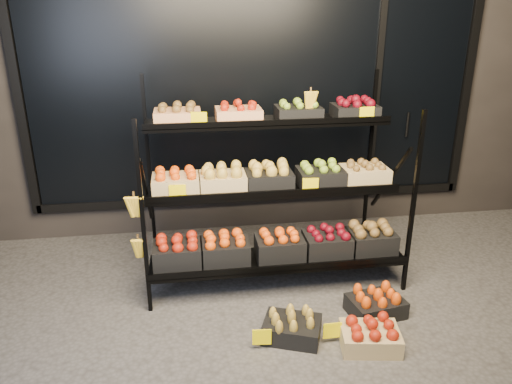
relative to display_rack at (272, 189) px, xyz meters
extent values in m
plane|color=#514F4C|center=(0.01, -0.60, -0.79)|extent=(24.00, 24.00, 0.00)
cube|color=#2D2826|center=(0.01, 2.00, 0.96)|extent=(6.00, 2.00, 3.50)
cube|color=black|center=(0.01, 0.98, 0.76)|extent=(4.20, 0.04, 2.40)
cube|color=black|center=(0.01, 0.96, -0.45)|extent=(4.30, 0.06, 0.08)
cube|color=black|center=(-2.14, 0.96, 0.76)|extent=(0.08, 0.06, 2.50)
cube|color=black|center=(2.16, 0.96, 0.76)|extent=(0.08, 0.06, 2.50)
cube|color=black|center=(1.21, 0.96, 0.76)|extent=(0.06, 0.06, 2.50)
cylinder|color=black|center=(1.56, 0.93, 0.26)|extent=(0.02, 0.02, 0.25)
cube|color=black|center=(-1.01, -0.42, -0.04)|extent=(0.03, 0.03, 1.50)
cube|color=black|center=(1.04, -0.42, -0.04)|extent=(0.03, 0.03, 1.50)
cube|color=black|center=(-1.01, 0.55, 0.04)|extent=(0.03, 0.03, 1.66)
cube|color=black|center=(1.04, 0.55, 0.04)|extent=(0.03, 0.03, 1.66)
cube|color=black|center=(0.01, -0.25, -0.52)|extent=(2.05, 0.42, 0.03)
cube|color=black|center=(0.01, -0.45, -0.49)|extent=(2.05, 0.02, 0.05)
cube|color=black|center=(0.01, 0.05, -0.02)|extent=(2.05, 0.40, 0.03)
cube|color=black|center=(0.01, -0.14, 0.01)|extent=(2.05, 0.02, 0.05)
cube|color=black|center=(0.01, 0.35, 0.48)|extent=(2.05, 0.40, 0.03)
cube|color=black|center=(0.01, 0.16, 0.51)|extent=(2.05, 0.02, 0.05)
cube|color=tan|center=(-0.74, 0.35, 0.55)|extent=(0.38, 0.28, 0.11)
ellipsoid|color=brown|center=(-0.74, 0.35, 0.63)|extent=(0.32, 0.24, 0.07)
cube|color=tan|center=(-0.23, 0.35, 0.55)|extent=(0.38, 0.28, 0.11)
ellipsoid|color=#AF160C|center=(-0.23, 0.35, 0.63)|extent=(0.32, 0.24, 0.07)
cube|color=black|center=(0.28, 0.35, 0.55)|extent=(0.38, 0.28, 0.11)
ellipsoid|color=#87AC2B|center=(0.28, 0.35, 0.63)|extent=(0.32, 0.24, 0.07)
cube|color=black|center=(0.79, 0.35, 0.55)|extent=(0.38, 0.28, 0.11)
ellipsoid|color=#5F0711|center=(0.79, 0.35, 0.63)|extent=(0.32, 0.24, 0.07)
cube|color=tan|center=(-0.77, 0.05, 0.06)|extent=(0.38, 0.28, 0.14)
ellipsoid|color=#EB510C|center=(-0.77, 0.05, 0.16)|extent=(0.32, 0.24, 0.07)
cube|color=tan|center=(-0.40, 0.05, 0.06)|extent=(0.38, 0.28, 0.14)
ellipsoid|color=gold|center=(-0.40, 0.05, 0.16)|extent=(0.32, 0.24, 0.07)
cube|color=black|center=(-0.01, 0.05, 0.06)|extent=(0.38, 0.28, 0.14)
ellipsoid|color=gold|center=(-0.01, 0.05, 0.16)|extent=(0.32, 0.24, 0.07)
cube|color=black|center=(0.42, 0.05, 0.06)|extent=(0.38, 0.28, 0.14)
ellipsoid|color=#87AC2B|center=(0.42, 0.05, 0.16)|extent=(0.32, 0.24, 0.07)
cube|color=tan|center=(0.80, 0.05, 0.06)|extent=(0.38, 0.28, 0.14)
ellipsoid|color=brown|center=(0.80, 0.05, 0.16)|extent=(0.32, 0.24, 0.07)
cube|color=black|center=(-0.79, -0.25, -0.42)|extent=(0.38, 0.28, 0.18)
ellipsoid|color=#AF160C|center=(-0.79, -0.25, -0.30)|extent=(0.32, 0.24, 0.07)
cube|color=black|center=(-0.42, -0.25, -0.42)|extent=(0.38, 0.28, 0.18)
ellipsoid|color=#EB510C|center=(-0.42, -0.25, -0.30)|extent=(0.32, 0.24, 0.07)
cube|color=black|center=(0.02, -0.25, -0.42)|extent=(0.38, 0.28, 0.18)
ellipsoid|color=#EB510C|center=(0.02, -0.25, -0.30)|extent=(0.32, 0.24, 0.07)
cube|color=black|center=(0.42, -0.25, -0.42)|extent=(0.38, 0.28, 0.18)
ellipsoid|color=#5F0711|center=(0.42, -0.25, -0.30)|extent=(0.32, 0.24, 0.07)
cube|color=black|center=(0.79, -0.25, -0.42)|extent=(0.38, 0.28, 0.18)
ellipsoid|color=brown|center=(0.79, -0.25, -0.30)|extent=(0.32, 0.24, 0.07)
ellipsoid|color=yellow|center=(-1.06, -0.40, 0.16)|extent=(0.14, 0.08, 0.22)
ellipsoid|color=yellow|center=(-1.06, -0.40, -0.17)|extent=(0.14, 0.08, 0.22)
ellipsoid|color=yellow|center=(0.36, 0.25, 0.75)|extent=(0.14, 0.08, 0.22)
cube|color=#F8DC00|center=(-0.76, -0.10, 0.05)|extent=(0.13, 0.01, 0.12)
cube|color=#F8DC00|center=(0.30, -0.10, 0.05)|extent=(0.13, 0.01, 0.12)
cube|color=#F8DC00|center=(0.84, 0.20, 0.55)|extent=(0.13, 0.01, 0.12)
cube|color=#F8DC00|center=(-0.56, 0.20, 0.55)|extent=(0.13, 0.01, 0.12)
cube|color=#F8DC00|center=(-0.24, -1.00, -0.73)|extent=(0.13, 0.01, 0.12)
cube|color=#F8DC00|center=(0.26, -1.00, -0.73)|extent=(0.13, 0.01, 0.12)
cube|color=black|center=(-0.01, -0.90, -0.72)|extent=(0.47, 0.41, 0.13)
ellipsoid|color=gold|center=(-0.01, -0.90, -0.62)|extent=(0.40, 0.35, 0.07)
cube|color=tan|center=(0.50, -1.08, -0.72)|extent=(0.44, 0.35, 0.14)
ellipsoid|color=#AF160C|center=(0.50, -1.08, -0.62)|extent=(0.37, 0.29, 0.07)
cube|color=black|center=(0.68, -0.72, -0.72)|extent=(0.44, 0.36, 0.14)
ellipsoid|color=#EB510C|center=(0.68, -0.72, -0.62)|extent=(0.37, 0.30, 0.07)
camera|label=1|loc=(-0.68, -3.76, 1.45)|focal=35.00mm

